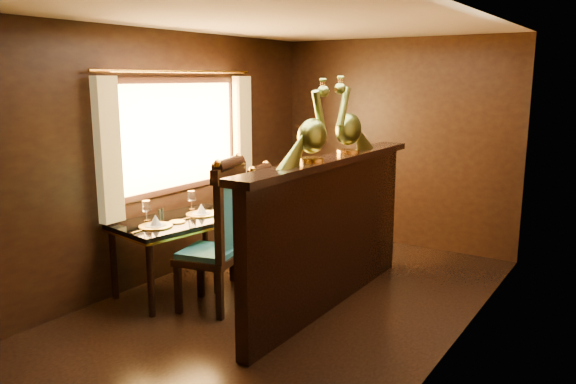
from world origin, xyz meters
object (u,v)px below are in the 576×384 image
at_px(chair_left, 221,231).
at_px(chair_right, 253,225).
at_px(dining_table, 179,226).
at_px(peacock_left, 312,121).
at_px(peacock_right, 349,115).

distance_m(chair_left, chair_right, 0.53).
height_order(dining_table, chair_right, chair_right).
relative_size(peacock_left, peacock_right, 0.97).
bearing_deg(chair_left, peacock_right, 36.99).
relative_size(dining_table, peacock_right, 1.92).
relative_size(chair_left, chair_right, 1.11).
distance_m(chair_left, peacock_right, 1.53).
bearing_deg(dining_table, chair_right, 43.81).
xyz_separation_m(dining_table, chair_left, (0.63, -0.13, 0.07)).
bearing_deg(chair_right, chair_left, -99.45).
height_order(chair_right, peacock_right, peacock_right).
xyz_separation_m(dining_table, peacock_left, (1.38, 0.14, 1.05)).
height_order(peacock_left, peacock_right, peacock_right).
bearing_deg(chair_left, dining_table, 154.76).
bearing_deg(peacock_left, chair_left, -160.11).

